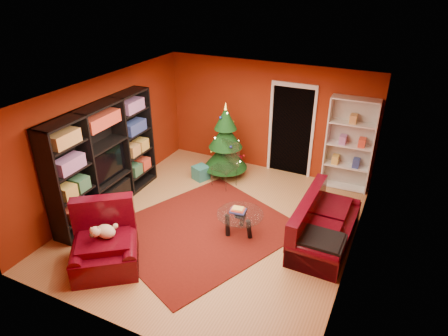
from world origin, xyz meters
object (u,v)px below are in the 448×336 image
at_px(media_unit, 105,158).
at_px(gift_box_teal, 201,173).
at_px(christmas_tree, 226,141).
at_px(gift_box_green, 216,165).
at_px(gift_box_red, 236,160).
at_px(dog, 106,231).
at_px(rug, 202,230).
at_px(armchair, 104,244).
at_px(coffee_table, 240,223).
at_px(sofa, 326,222).
at_px(white_bookshelf, 349,145).
at_px(acrylic_chair, 224,167).

bearing_deg(media_unit, gift_box_teal, 56.14).
height_order(christmas_tree, gift_box_green, christmas_tree).
distance_m(gift_box_red, dog, 4.40).
bearing_deg(rug, armchair, -121.25).
height_order(armchair, dog, armchair).
xyz_separation_m(gift_box_teal, gift_box_green, (0.12, 0.57, -0.02)).
xyz_separation_m(gift_box_teal, gift_box_red, (0.43, 1.07, -0.05)).
bearing_deg(gift_box_red, coffee_table, -64.66).
xyz_separation_m(gift_box_red, dog, (-0.37, -4.35, 0.55)).
relative_size(gift_box_red, coffee_table, 0.25).
bearing_deg(sofa, gift_box_green, 61.75).
bearing_deg(christmas_tree, white_bookshelf, 13.57).
bearing_deg(armchair, dog, 45.00).
relative_size(gift_box_green, armchair, 0.25).
xyz_separation_m(armchair, coffee_table, (1.63, 1.79, -0.21)).
relative_size(gift_box_teal, white_bookshelf, 0.15).
distance_m(armchair, sofa, 3.82).
relative_size(gift_box_teal, coffee_table, 0.37).
distance_m(media_unit, gift_box_teal, 2.34).
relative_size(gift_box_green, coffee_table, 0.32).
bearing_deg(gift_box_teal, gift_box_green, 78.11).
distance_m(media_unit, white_bookshelf, 5.11).
bearing_deg(christmas_tree, rug, -75.85).
bearing_deg(gift_box_green, sofa, -29.18).
bearing_deg(rug, acrylic_chair, 101.71).
bearing_deg(dog, armchair, -135.00).
xyz_separation_m(gift_box_green, gift_box_red, (0.31, 0.50, -0.03)).
xyz_separation_m(gift_box_red, coffee_table, (1.25, -2.64, 0.12)).
bearing_deg(media_unit, sofa, 7.18).
xyz_separation_m(gift_box_red, sofa, (2.73, -2.20, 0.32)).
bearing_deg(armchair, rug, 22.13).
height_order(white_bookshelf, armchair, white_bookshelf).
relative_size(dog, sofa, 0.20).
xyz_separation_m(media_unit, gift_box_red, (1.57, 2.89, -0.98)).
distance_m(gift_box_teal, coffee_table, 2.30).
relative_size(dog, acrylic_chair, 0.42).
height_order(sofa, acrylic_chair, acrylic_chair).
relative_size(media_unit, sofa, 1.43).
height_order(christmas_tree, white_bookshelf, white_bookshelf).
height_order(dog, sofa, sofa).
xyz_separation_m(gift_box_green, acrylic_chair, (0.52, -0.63, 0.33)).
height_order(armchair, sofa, armchair).
bearing_deg(media_unit, coffee_table, 3.27).
bearing_deg(sofa, media_unit, 100.06).
bearing_deg(christmas_tree, acrylic_chair, -67.53).
bearing_deg(white_bookshelf, armchair, -126.11).
height_order(christmas_tree, dog, christmas_tree).
bearing_deg(dog, christmas_tree, 47.47).
distance_m(media_unit, gift_box_red, 3.43).
bearing_deg(coffee_table, gift_box_red, 115.34).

